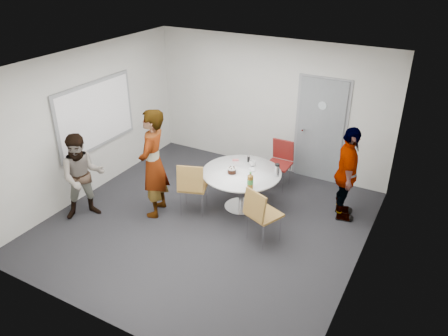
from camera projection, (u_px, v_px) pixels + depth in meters
The scene contains 15 objects.
floor at pixel (207, 223), 7.46m from camera, with size 5.00×5.00×0.00m, color black.
ceiling at pixel (204, 66), 6.22m from camera, with size 5.00×5.00×0.00m, color silver.
wall_back at pixel (269, 105), 8.79m from camera, with size 5.00×5.00×0.00m, color silver.
wall_left at pixel (87, 123), 7.91m from camera, with size 5.00×5.00×0.00m, color silver.
wall_right at pixel (367, 190), 5.77m from camera, with size 5.00×5.00×0.00m, color silver.
wall_front at pixel (91, 234), 4.89m from camera, with size 5.00×5.00×0.00m, color silver.
door at pixel (320, 131), 8.45m from camera, with size 1.02×0.17×2.12m.
whiteboard at pixel (96, 115), 8.01m from camera, with size 0.04×1.90×1.25m.
table at pixel (242, 177), 7.61m from camera, with size 1.38×1.38×1.01m.
chair_near_left at pixel (192, 184), 7.44m from camera, with size 0.60×0.63×0.98m.
chair_near_right at pixel (260, 211), 6.72m from camera, with size 0.60×0.63×0.95m.
chair_far at pixel (281, 159), 8.40m from camera, with size 0.45×0.48×0.92m.
person_main at pixel (153, 164), 7.33m from camera, with size 0.70×0.46×1.92m, color #A5C6EA.
person_left at pixel (83, 177), 7.33m from camera, with size 0.74×0.58×1.53m, color white.
person_right at pixel (347, 174), 7.26m from camera, with size 0.98×0.41×1.67m, color black.
Camera 1 is at (3.25, -5.29, 4.25)m, focal length 35.00 mm.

